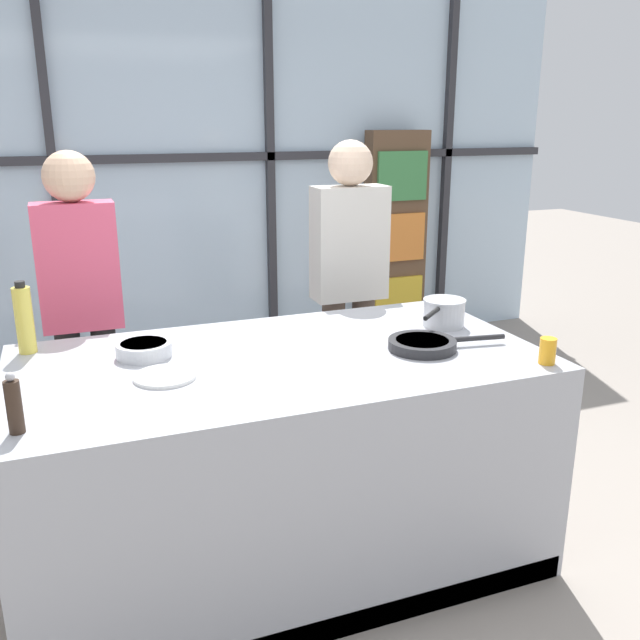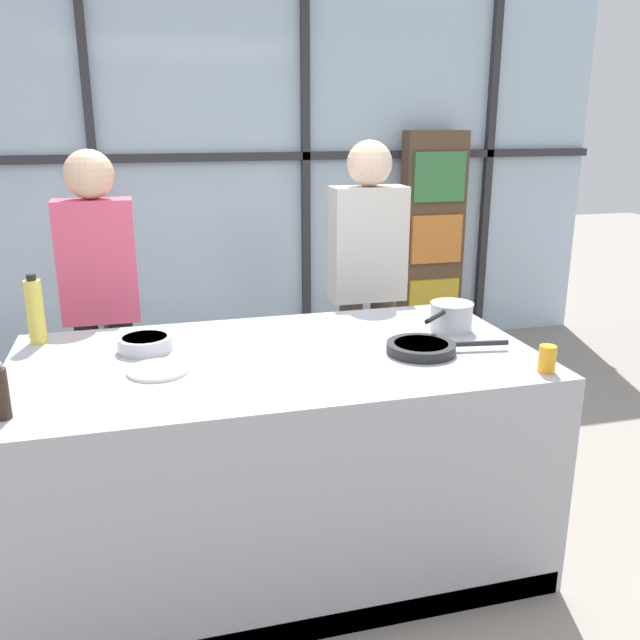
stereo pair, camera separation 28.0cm
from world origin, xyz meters
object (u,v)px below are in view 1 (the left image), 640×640
object	(u,v)px
saucepan	(444,312)
mixing_bowl	(144,349)
spectator_far_left	(81,298)
juice_glass_near	(548,351)
spectator_center_left	(349,274)
oil_bottle	(24,319)
pepper_grinder	(14,405)
frying_pan	(424,344)
white_plate	(165,376)

from	to	relation	value
saucepan	mixing_bowl	size ratio (longest dim) A/B	1.35
spectator_far_left	juice_glass_near	xyz separation A→B (m)	(1.63, -1.38, -0.02)
juice_glass_near	saucepan	bearing A→B (deg)	101.72
spectator_center_left	oil_bottle	world-z (taller)	spectator_center_left
spectator_far_left	pepper_grinder	size ratio (longest dim) A/B	8.69
spectator_far_left	mixing_bowl	distance (m)	0.77
spectator_far_left	frying_pan	world-z (taller)	spectator_far_left
frying_pan	juice_glass_near	world-z (taller)	juice_glass_near
white_plate	juice_glass_near	xyz separation A→B (m)	(1.39, -0.37, 0.04)
white_plate	juice_glass_near	distance (m)	1.44
frying_pan	juice_glass_near	distance (m)	0.48
white_plate	juice_glass_near	bearing A→B (deg)	-14.88
pepper_grinder	spectator_far_left	bearing A→B (deg)	79.56
mixing_bowl	oil_bottle	distance (m)	0.49
white_plate	juice_glass_near	world-z (taller)	juice_glass_near
oil_bottle	white_plate	bearing A→B (deg)	-45.71
white_plate	oil_bottle	xyz separation A→B (m)	(-0.47, 0.48, 0.13)
spectator_center_left	juice_glass_near	distance (m)	1.40
frying_pan	oil_bottle	xyz separation A→B (m)	(-1.50, 0.53, 0.12)
mixing_bowl	oil_bottle	size ratio (longest dim) A/B	0.74
spectator_center_left	white_plate	size ratio (longest dim) A/B	7.53
mixing_bowl	juice_glass_near	bearing A→B (deg)	-23.91
spectator_center_left	frying_pan	xyz separation A→B (m)	(-0.13, -1.06, -0.05)
pepper_grinder	saucepan	bearing A→B (deg)	15.45
spectator_far_left	frying_pan	xyz separation A→B (m)	(1.27, -1.06, -0.05)
saucepan	pepper_grinder	xyz separation A→B (m)	(-1.75, -0.48, 0.02)
spectator_far_left	frying_pan	bearing A→B (deg)	140.07
spectator_far_left	oil_bottle	distance (m)	0.58
saucepan	juice_glass_near	distance (m)	0.58
oil_bottle	pepper_grinder	world-z (taller)	oil_bottle
oil_bottle	pepper_grinder	distance (m)	0.77
white_plate	oil_bottle	bearing A→B (deg)	134.29
saucepan	pepper_grinder	size ratio (longest dim) A/B	1.53
spectator_far_left	mixing_bowl	size ratio (longest dim) A/B	7.69
frying_pan	saucepan	xyz separation A→B (m)	(0.24, 0.25, 0.04)
oil_bottle	pepper_grinder	size ratio (longest dim) A/B	1.52
saucepan	oil_bottle	size ratio (longest dim) A/B	1.01
frying_pan	mixing_bowl	xyz separation A→B (m)	(-1.07, 0.32, 0.01)
pepper_grinder	white_plate	bearing A→B (deg)	31.06
spectator_far_left	white_plate	xyz separation A→B (m)	(0.24, -1.01, -0.06)
spectator_far_left	oil_bottle	size ratio (longest dim) A/B	5.73
oil_bottle	spectator_center_left	bearing A→B (deg)	18.01
spectator_far_left	spectator_center_left	xyz separation A→B (m)	(1.40, 0.00, 0.00)
pepper_grinder	juice_glass_near	world-z (taller)	pepper_grinder
frying_pan	white_plate	world-z (taller)	frying_pan
spectator_far_left	mixing_bowl	world-z (taller)	spectator_far_left
saucepan	mixing_bowl	bearing A→B (deg)	176.97
spectator_far_left	spectator_center_left	bearing A→B (deg)	-180.00
saucepan	pepper_grinder	world-z (taller)	pepper_grinder
frying_pan	saucepan	world-z (taller)	saucepan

